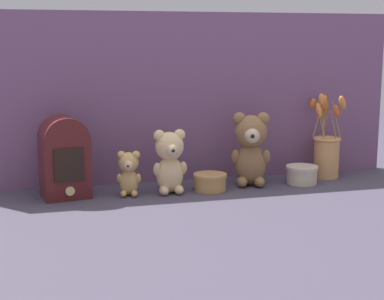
{
  "coord_description": "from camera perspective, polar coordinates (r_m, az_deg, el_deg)",
  "views": [
    {
      "loc": [
        -0.51,
        -1.91,
        0.51
      ],
      "look_at": [
        0.0,
        0.02,
        0.14
      ],
      "focal_mm": 55.0,
      "sensor_mm": 36.0,
      "label": 1
    }
  ],
  "objects": [
    {
      "name": "ground_plane",
      "position": [
        2.04,
        0.14,
        -3.96
      ],
      "size": [
        4.0,
        4.0,
        0.0
      ],
      "primitive_type": "plane",
      "color": "#3D3847"
    },
    {
      "name": "backdrop_wall",
      "position": [
        2.15,
        -1.01,
        5.08
      ],
      "size": [
        1.63,
        0.02,
        0.61
      ],
      "color": "#704C70",
      "rests_on": "ground"
    },
    {
      "name": "teddy_bear_large",
      "position": [
        2.1,
        5.72,
        0.25
      ],
      "size": [
        0.15,
        0.13,
        0.26
      ],
      "color": "olive",
      "rests_on": "ground"
    },
    {
      "name": "teddy_bear_medium",
      "position": [
        1.99,
        -2.17,
        -1.0
      ],
      "size": [
        0.12,
        0.11,
        0.22
      ],
      "color": "#DBBC84",
      "rests_on": "ground"
    },
    {
      "name": "teddy_bear_small",
      "position": [
        1.97,
        -6.13,
        -2.17
      ],
      "size": [
        0.09,
        0.08,
        0.15
      ],
      "color": "tan",
      "rests_on": "ground"
    },
    {
      "name": "flower_vase",
      "position": [
        2.27,
        12.91,
        -0.05
      ],
      "size": [
        0.12,
        0.17,
        0.32
      ],
      "color": "tan",
      "rests_on": "ground"
    },
    {
      "name": "vintage_radio",
      "position": [
        1.98,
        -12.27,
        -0.54
      ],
      "size": [
        0.17,
        0.15,
        0.27
      ],
      "color": "#4C1919",
      "rests_on": "ground"
    },
    {
      "name": "decorative_tin_tall",
      "position": [
        2.04,
        1.76,
        -3.11
      ],
      "size": [
        0.12,
        0.12,
        0.06
      ],
      "color": "tan",
      "rests_on": "ground"
    },
    {
      "name": "decorative_tin_short",
      "position": [
        2.17,
        10.56,
        -2.33
      ],
      "size": [
        0.12,
        0.12,
        0.06
      ],
      "color": "beige",
      "rests_on": "ground"
    }
  ]
}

